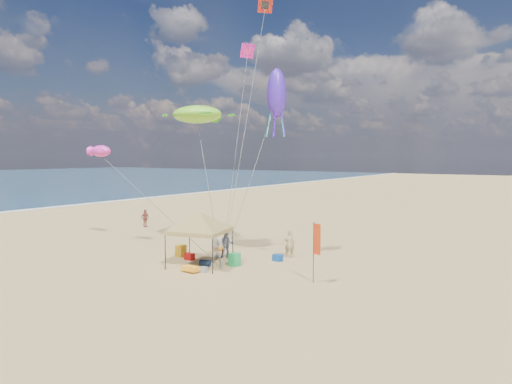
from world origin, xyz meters
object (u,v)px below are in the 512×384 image
at_px(person_near_c, 217,243).
at_px(beach_cart, 190,268).
at_px(feather_flag, 316,243).
at_px(cooler_red, 189,257).
at_px(person_far_a, 145,218).
at_px(chair_yellow, 181,251).
at_px(person_near_a, 289,244).
at_px(canopy_tent, 200,214).
at_px(cooler_blue, 278,258).
at_px(person_near_b, 227,244).
at_px(chair_green, 234,260).

bearing_deg(person_near_c, beach_cart, 119.21).
bearing_deg(person_near_c, feather_flag, 179.47).
relative_size(cooler_red, person_far_a, 0.36).
height_order(chair_yellow, beach_cart, chair_yellow).
relative_size(person_near_a, person_far_a, 1.10).
bearing_deg(cooler_red, canopy_tent, -25.44).
relative_size(cooler_blue, beach_cart, 0.60).
distance_m(beach_cart, person_near_a, 6.43).
bearing_deg(feather_flag, cooler_blue, 143.74).
bearing_deg(person_near_b, chair_yellow, 161.87).
relative_size(cooler_blue, person_far_a, 0.36).
relative_size(person_near_b, person_far_a, 1.10).
distance_m(cooler_red, chair_yellow, 1.08).
height_order(feather_flag, person_near_b, feather_flag).
bearing_deg(person_near_c, person_near_b, -155.11).
bearing_deg(chair_yellow, beach_cart, -38.44).
bearing_deg(beach_cart, person_far_a, 146.62).
bearing_deg(cooler_red, person_far_a, 149.28).
xyz_separation_m(chair_green, beach_cart, (-1.05, -2.40, -0.15)).
distance_m(feather_flag, beach_cart, 6.81).
xyz_separation_m(canopy_tent, person_near_c, (-0.56, 2.15, -1.99)).
distance_m(cooler_red, person_near_b, 2.29).
bearing_deg(person_near_a, person_near_b, 1.32).
bearing_deg(person_far_a, person_near_c, -112.46).
bearing_deg(person_near_b, canopy_tent, -135.90).
xyz_separation_m(cooler_red, beach_cart, (1.99, -2.05, 0.01)).
height_order(feather_flag, chair_yellow, feather_flag).
bearing_deg(cooler_blue, person_far_a, 165.29).
height_order(canopy_tent, chair_green, canopy_tent).
bearing_deg(person_far_a, person_near_a, -99.62).
xyz_separation_m(feather_flag, chair_yellow, (-9.32, 0.53, -1.61)).
bearing_deg(person_near_c, cooler_red, 69.97).
relative_size(canopy_tent, cooler_blue, 9.93).
bearing_deg(chair_yellow, person_near_b, 26.47).
bearing_deg(person_near_b, cooler_blue, -24.19).
bearing_deg(cooler_blue, person_near_b, -159.60).
xyz_separation_m(cooler_blue, person_near_a, (0.08, 1.18, 0.64)).
bearing_deg(feather_flag, person_near_a, 133.40).
distance_m(canopy_tent, cooler_red, 3.12).
bearing_deg(canopy_tent, chair_yellow, 157.52).
xyz_separation_m(person_near_a, person_near_c, (-3.58, -2.39, 0.03)).
bearing_deg(canopy_tent, feather_flag, 4.14).
bearing_deg(person_near_a, beach_cart, 31.19).
bearing_deg(canopy_tent, person_near_c, 104.61).
distance_m(chair_yellow, person_near_b, 2.87).
xyz_separation_m(canopy_tent, feather_flag, (6.84, 0.50, -0.90)).
relative_size(feather_flag, person_near_b, 1.76).
height_order(canopy_tent, person_far_a, canopy_tent).
height_order(cooler_blue, chair_yellow, chair_yellow).
distance_m(canopy_tent, feather_flag, 6.92).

